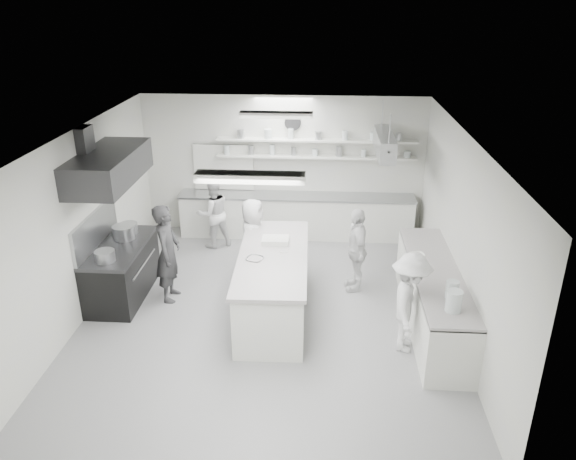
# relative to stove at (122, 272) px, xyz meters

# --- Properties ---
(floor) EXTENTS (6.00, 7.00, 0.02)m
(floor) POSITION_rel_stove_xyz_m (2.60, -0.40, -0.46)
(floor) COLOR gray
(floor) RESTS_ON ground
(ceiling) EXTENTS (6.00, 7.00, 0.02)m
(ceiling) POSITION_rel_stove_xyz_m (2.60, -0.40, 2.56)
(ceiling) COLOR silver
(ceiling) RESTS_ON wall_back
(wall_back) EXTENTS (6.00, 0.04, 3.00)m
(wall_back) POSITION_rel_stove_xyz_m (2.60, 3.10, 1.05)
(wall_back) COLOR beige
(wall_back) RESTS_ON floor
(wall_front) EXTENTS (6.00, 0.04, 3.00)m
(wall_front) POSITION_rel_stove_xyz_m (2.60, -3.90, 1.05)
(wall_front) COLOR beige
(wall_front) RESTS_ON floor
(wall_left) EXTENTS (0.04, 7.00, 3.00)m
(wall_left) POSITION_rel_stove_xyz_m (-0.40, -0.40, 1.05)
(wall_left) COLOR beige
(wall_left) RESTS_ON floor
(wall_right) EXTENTS (0.04, 7.00, 3.00)m
(wall_right) POSITION_rel_stove_xyz_m (5.60, -0.40, 1.05)
(wall_right) COLOR beige
(wall_right) RESTS_ON floor
(stove) EXTENTS (0.80, 1.80, 0.90)m
(stove) POSITION_rel_stove_xyz_m (0.00, 0.00, 0.00)
(stove) COLOR black
(stove) RESTS_ON floor
(exhaust_hood) EXTENTS (0.85, 2.00, 0.50)m
(exhaust_hood) POSITION_rel_stove_xyz_m (0.00, -0.00, 1.90)
(exhaust_hood) COLOR #2E2E30
(exhaust_hood) RESTS_ON wall_left
(back_counter) EXTENTS (5.00, 0.60, 0.92)m
(back_counter) POSITION_rel_stove_xyz_m (2.90, 2.80, 0.01)
(back_counter) COLOR silver
(back_counter) RESTS_ON floor
(shelf_lower) EXTENTS (4.20, 0.26, 0.04)m
(shelf_lower) POSITION_rel_stove_xyz_m (3.30, 2.97, 1.30)
(shelf_lower) COLOR silver
(shelf_lower) RESTS_ON wall_back
(shelf_upper) EXTENTS (4.20, 0.26, 0.04)m
(shelf_upper) POSITION_rel_stove_xyz_m (3.30, 2.97, 1.65)
(shelf_upper) COLOR silver
(shelf_upper) RESTS_ON wall_back
(pass_through_window) EXTENTS (1.30, 0.04, 1.00)m
(pass_through_window) POSITION_rel_stove_xyz_m (1.30, 3.08, 1.00)
(pass_through_window) COLOR black
(pass_through_window) RESTS_ON wall_back
(wall_clock) EXTENTS (0.32, 0.05, 0.32)m
(wall_clock) POSITION_rel_stove_xyz_m (2.80, 3.06, 2.00)
(wall_clock) COLOR white
(wall_clock) RESTS_ON wall_back
(right_counter) EXTENTS (0.74, 3.30, 0.94)m
(right_counter) POSITION_rel_stove_xyz_m (5.25, -0.60, 0.02)
(right_counter) COLOR silver
(right_counter) RESTS_ON floor
(pot_rack) EXTENTS (0.30, 1.60, 0.40)m
(pot_rack) POSITION_rel_stove_xyz_m (4.60, 2.00, 1.85)
(pot_rack) COLOR #A0A2A5
(pot_rack) RESTS_ON ceiling
(light_fixture_front) EXTENTS (1.30, 0.25, 0.10)m
(light_fixture_front) POSITION_rel_stove_xyz_m (2.60, -2.20, 2.49)
(light_fixture_front) COLOR silver
(light_fixture_front) RESTS_ON ceiling
(light_fixture_rear) EXTENTS (1.30, 0.25, 0.10)m
(light_fixture_rear) POSITION_rel_stove_xyz_m (2.60, 1.40, 2.49)
(light_fixture_rear) COLOR silver
(light_fixture_rear) RESTS_ON ceiling
(prep_island) EXTENTS (1.10, 2.78, 1.01)m
(prep_island) POSITION_rel_stove_xyz_m (2.68, -0.41, 0.06)
(prep_island) COLOR silver
(prep_island) RESTS_ON floor
(stove_pot) EXTENTS (0.39, 0.39, 0.28)m
(stove_pot) POSITION_rel_stove_xyz_m (0.00, 0.30, 0.60)
(stove_pot) COLOR #A0A2A5
(stove_pot) RESTS_ON stove
(cook_stove) EXTENTS (0.41, 0.63, 1.73)m
(cook_stove) POSITION_rel_stove_xyz_m (0.86, -0.05, 0.42)
(cook_stove) COLOR #2E2E2F
(cook_stove) RESTS_ON floor
(cook_back) EXTENTS (0.90, 0.85, 1.48)m
(cook_back) POSITION_rel_stove_xyz_m (1.21, 2.15, 0.29)
(cook_back) COLOR silver
(cook_back) RESTS_ON floor
(cook_island_left) EXTENTS (0.57, 0.80, 1.54)m
(cook_island_left) POSITION_rel_stove_xyz_m (2.21, 0.83, 0.32)
(cook_island_left) COLOR silver
(cook_island_left) RESTS_ON floor
(cook_island_right) EXTENTS (0.49, 0.94, 1.53)m
(cook_island_right) POSITION_rel_stove_xyz_m (4.08, 0.52, 0.32)
(cook_island_right) COLOR silver
(cook_island_right) RESTS_ON floor
(cook_right) EXTENTS (0.77, 1.10, 1.55)m
(cook_right) POSITION_rel_stove_xyz_m (4.76, -1.29, 0.33)
(cook_right) COLOR silver
(cook_right) RESTS_ON floor
(bowl_island_a) EXTENTS (0.34, 0.34, 0.07)m
(bowl_island_a) POSITION_rel_stove_xyz_m (2.41, -0.56, 0.60)
(bowl_island_a) COLOR #A0A2A5
(bowl_island_a) RESTS_ON prep_island
(bowl_island_b) EXTENTS (0.23, 0.23, 0.06)m
(bowl_island_b) POSITION_rel_stove_xyz_m (2.85, -0.25, 0.59)
(bowl_island_b) COLOR silver
(bowl_island_b) RESTS_ON prep_island
(bowl_right) EXTENTS (0.30, 0.30, 0.06)m
(bowl_right) POSITION_rel_stove_xyz_m (5.03, -0.08, 0.52)
(bowl_right) COLOR silver
(bowl_right) RESTS_ON right_counter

